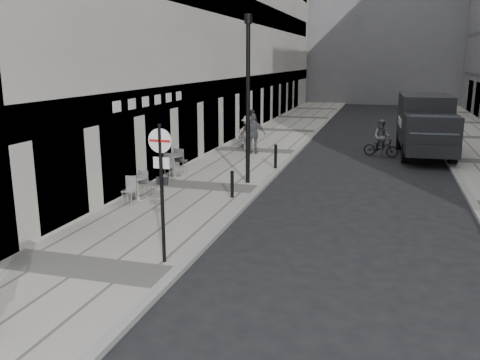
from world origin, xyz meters
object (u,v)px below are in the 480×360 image
Objects in this scene: cyclist at (381,142)px; panel_van at (426,122)px; lamppost at (248,92)px; sign_post at (161,175)px.

panel_van is at bearing 35.84° from cyclist.
panel_van is at bearing 50.85° from lamppost.
cyclist is at bearing 57.86° from lamppost.
sign_post is at bearing -88.79° from lamppost.
sign_post is at bearing -91.36° from cyclist.
sign_post is 17.12m from panel_van.
sign_post is 0.52× the size of lamppost.
sign_post is 15.82m from cyclist.
panel_van is (6.43, 15.86, -0.49)m from sign_post.
panel_van is 2.31m from cyclist.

